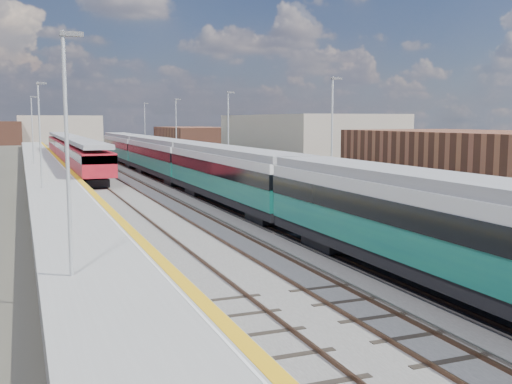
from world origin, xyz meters
TOP-DOWN VIEW (x-y plane):
  - ground at (0.00, 50.00)m, footprint 320.00×320.00m
  - ballast_bed at (-2.25, 52.50)m, footprint 10.50×155.00m
  - tracks at (-1.65, 54.18)m, footprint 8.96×160.00m
  - platform_right at (5.28, 52.49)m, footprint 4.70×155.00m
  - platform_left at (-9.05, 52.49)m, footprint 4.30×155.00m
  - green_train at (1.50, 37.02)m, footprint 3.06×84.99m
  - red_train at (-5.50, 68.79)m, footprint 2.92×59.12m
  - tree_d at (23.89, 66.17)m, footprint 4.71×4.71m

SIDE VIEW (x-z plane):
  - ground at x=0.00m, z-range 0.00..0.00m
  - ballast_bed at x=-2.25m, z-range 0.00..0.06m
  - tracks at x=-1.65m, z-range 0.02..0.19m
  - platform_left at x=-9.05m, z-range -3.74..4.78m
  - platform_right at x=5.28m, z-range -3.72..4.80m
  - red_train at x=-5.50m, z-range 0.34..4.02m
  - green_train at x=1.50m, z-range 0.69..4.05m
  - tree_d at x=23.89m, z-range 0.83..7.21m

